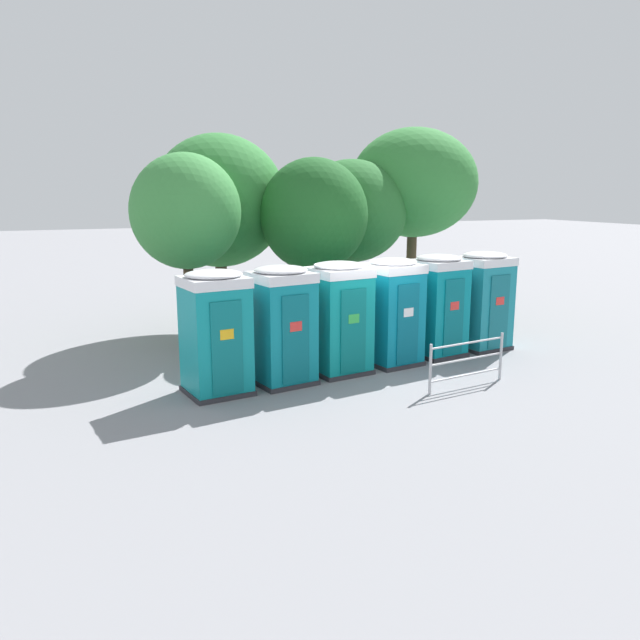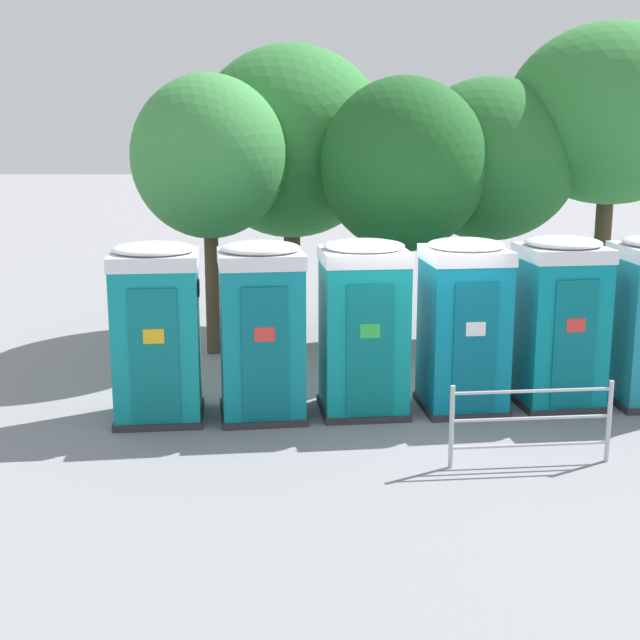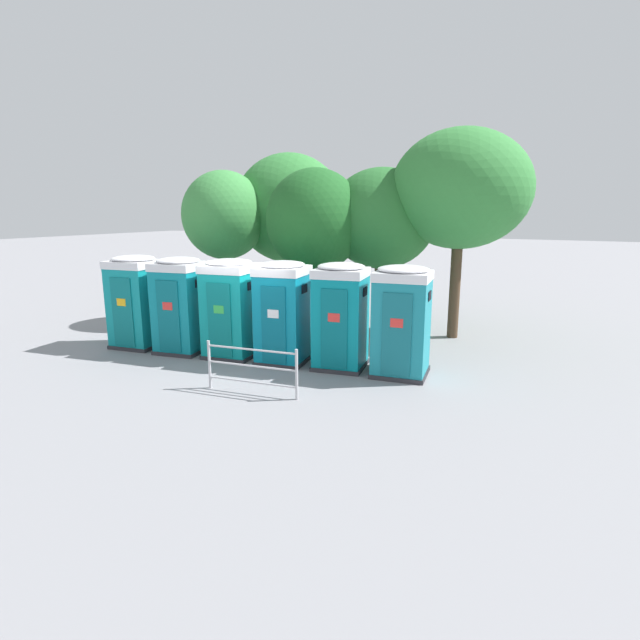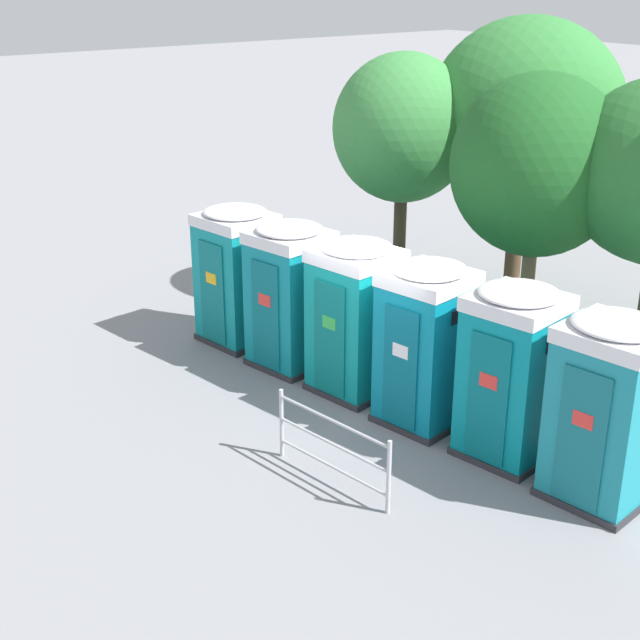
% 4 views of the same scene
% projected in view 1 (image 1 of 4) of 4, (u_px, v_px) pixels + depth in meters
% --- Properties ---
extents(ground_plane, '(120.00, 120.00, 0.00)m').
position_uv_depth(ground_plane, '(362.00, 366.00, 14.72)').
color(ground_plane, gray).
extents(portapotty_0, '(1.39, 1.36, 2.54)m').
position_uv_depth(portapotty_0, '(216.00, 332.00, 12.52)').
color(portapotty_0, '#2D2D33').
rests_on(portapotty_0, ground).
extents(portapotty_1, '(1.39, 1.39, 2.54)m').
position_uv_depth(portapotty_1, '(282.00, 325.00, 13.21)').
color(portapotty_1, '#2D2D33').
rests_on(portapotty_1, ground).
extents(portapotty_2, '(1.40, 1.36, 2.54)m').
position_uv_depth(portapotty_2, '(339.00, 317.00, 13.99)').
color(portapotty_2, '#2D2D33').
rests_on(portapotty_2, ground).
extents(portapotty_3, '(1.35, 1.37, 2.54)m').
position_uv_depth(portapotty_3, '(392.00, 311.00, 14.70)').
color(portapotty_3, '#2D2D33').
rests_on(portapotty_3, ground).
extents(portapotty_4, '(1.38, 1.38, 2.54)m').
position_uv_depth(portapotty_4, '(437.00, 305.00, 15.50)').
color(portapotty_4, '#2D2D33').
rests_on(portapotty_4, ground).
extents(portapotty_5, '(1.39, 1.36, 2.54)m').
position_uv_depth(portapotty_5, '(483.00, 300.00, 16.18)').
color(portapotty_5, '#2D2D33').
rests_on(portapotty_5, ground).
extents(street_tree_0, '(2.75, 2.75, 5.00)m').
position_uv_depth(street_tree_0, '(186.00, 212.00, 15.51)').
color(street_tree_0, '#4C3826').
rests_on(street_tree_0, ground).
extents(street_tree_1, '(3.28, 3.28, 4.98)m').
position_uv_depth(street_tree_1, '(351.00, 212.00, 18.42)').
color(street_tree_1, brown).
rests_on(street_tree_1, ground).
extents(street_tree_2, '(3.93, 3.93, 5.98)m').
position_uv_depth(street_tree_2, '(413.00, 183.00, 19.34)').
color(street_tree_2, '#4C3826').
rests_on(street_tree_2, ground).
extents(street_tree_3, '(2.91, 2.91, 4.95)m').
position_uv_depth(street_tree_3, '(314.00, 215.00, 16.77)').
color(street_tree_3, brown).
rests_on(street_tree_3, ground).
extents(street_tree_4, '(3.83, 3.83, 5.65)m').
position_uv_depth(street_tree_4, '(219.00, 202.00, 17.74)').
color(street_tree_4, '#4C3826').
rests_on(street_tree_4, ground).
extents(event_barrier, '(2.04, 0.34, 1.05)m').
position_uv_depth(event_barrier, '(467.00, 361.00, 13.09)').
color(event_barrier, '#B7B7BC').
rests_on(event_barrier, ground).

